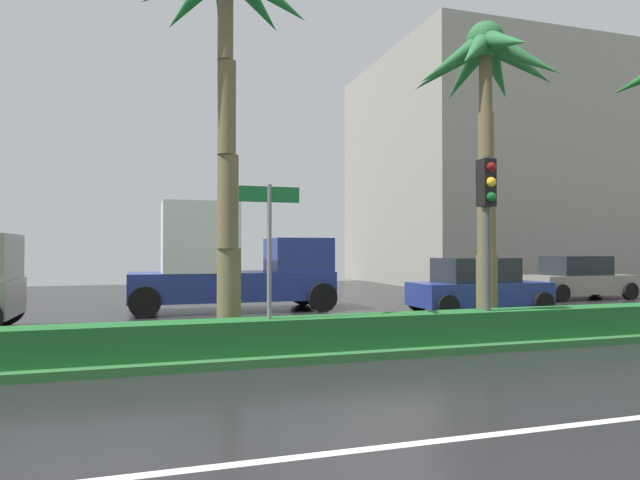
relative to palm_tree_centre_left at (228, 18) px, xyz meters
The scene contains 12 objects.
ground_plane 6.72m from the palm_tree_centre_left, 87.59° to the left, with size 90.00×42.00×0.10m, color black.
near_lane_divider_stripe 8.73m from the palm_tree_centre_left, 89.49° to the right, with size 81.00×0.14×0.01m, color white.
median_strip 6.49m from the palm_tree_centre_left, 77.32° to the left, with size 85.50×4.00×0.15m, color #2D6B33.
median_hedge 6.22m from the palm_tree_centre_left, 87.47° to the right, with size 76.50×0.70×0.60m.
palm_tree_centre_left is the anchor object (origin of this frame).
palm_tree_centre 6.38m from the palm_tree_centre_left, ahead, with size 3.82×3.94×7.39m.
traffic_signal_median_right 6.47m from the palm_tree_centre_left, 13.74° to the right, with size 0.28×0.43×3.74m.
street_name_sign 4.68m from the palm_tree_centre_left, 64.71° to the right, with size 1.10×0.08×3.00m.
box_truck_following 8.75m from the palm_tree_centre_left, 81.35° to the left, with size 6.40×2.64×3.46m.
car_in_traffic_leading 10.99m from the palm_tree_centre_left, 26.33° to the left, with size 4.30×2.02×1.72m.
car_in_traffic_second 17.62m from the palm_tree_centre_left, 25.59° to the left, with size 4.30×2.02×1.72m.
building_far_right 27.66m from the palm_tree_centre_left, 42.16° to the left, with size 17.74×13.28×13.32m.
Camera 1 is at (-1.57, -3.14, 1.99)m, focal length 31.13 mm.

